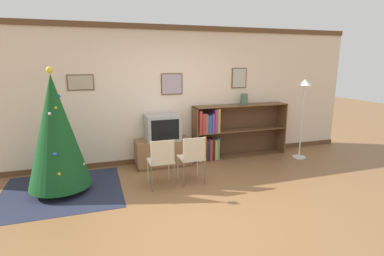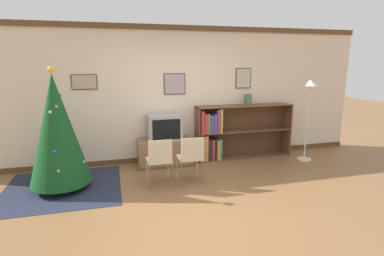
# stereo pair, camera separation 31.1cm
# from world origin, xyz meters

# --- Properties ---
(ground_plane) EXTENTS (24.00, 24.00, 0.00)m
(ground_plane) POSITION_xyz_m (0.00, 0.00, 0.00)
(ground_plane) COLOR brown
(wall_back) EXTENTS (8.30, 0.11, 2.70)m
(wall_back) POSITION_xyz_m (0.00, 2.15, 1.35)
(wall_back) COLOR beige
(wall_back) RESTS_ON ground_plane
(area_rug) EXTENTS (1.82, 1.72, 0.01)m
(area_rug) POSITION_xyz_m (-2.02, 1.14, 0.00)
(area_rug) COLOR #23283D
(area_rug) RESTS_ON ground_plane
(christmas_tree) EXTENTS (0.93, 0.93, 1.94)m
(christmas_tree) POSITION_xyz_m (-2.02, 1.14, 0.97)
(christmas_tree) COLOR maroon
(christmas_tree) RESTS_ON area_rug
(tv_console) EXTENTS (1.06, 0.50, 0.52)m
(tv_console) POSITION_xyz_m (-0.22, 1.83, 0.26)
(tv_console) COLOR brown
(tv_console) RESTS_ON ground_plane
(television) EXTENTS (0.64, 0.49, 0.49)m
(television) POSITION_xyz_m (-0.22, 1.83, 0.77)
(television) COLOR #9E9E99
(television) RESTS_ON tv_console
(folding_chair_left) EXTENTS (0.40, 0.40, 0.82)m
(folding_chair_left) POSITION_xyz_m (-0.48, 0.78, 0.47)
(folding_chair_left) COLOR beige
(folding_chair_left) RESTS_ON ground_plane
(folding_chair_right) EXTENTS (0.40, 0.40, 0.82)m
(folding_chair_right) POSITION_xyz_m (0.04, 0.78, 0.47)
(folding_chair_right) COLOR beige
(folding_chair_right) RESTS_ON ground_plane
(bookshelf) EXTENTS (2.07, 0.36, 1.12)m
(bookshelf) POSITION_xyz_m (1.12, 1.92, 0.54)
(bookshelf) COLOR brown
(bookshelf) RESTS_ON ground_plane
(vase) EXTENTS (0.15, 0.15, 0.23)m
(vase) POSITION_xyz_m (1.58, 1.95, 1.24)
(vase) COLOR #47664C
(vase) RESTS_ON bookshelf
(standing_lamp) EXTENTS (0.28, 0.28, 1.66)m
(standing_lamp) POSITION_xyz_m (2.65, 1.39, 1.27)
(standing_lamp) COLOR silver
(standing_lamp) RESTS_ON ground_plane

